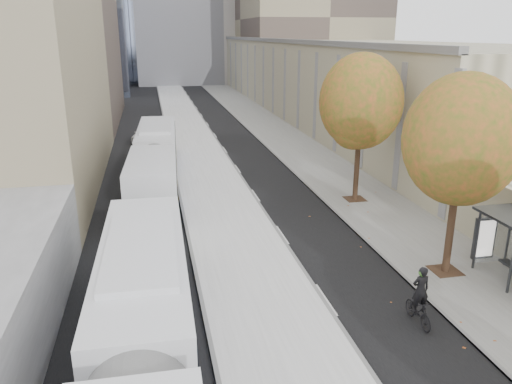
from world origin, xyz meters
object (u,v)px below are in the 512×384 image
object	(u,v)px
bus_far	(156,159)
bus_near	(141,369)
cyclist	(419,303)
distant_car	(145,133)

from	to	relation	value
bus_far	bus_near	bearing A→B (deg)	-89.24
cyclist	distant_car	xyz separation A→B (m)	(-8.58, 30.94, -0.10)
bus_near	bus_far	size ratio (longest dim) A/B	1.01
bus_far	cyclist	world-z (taller)	bus_far
bus_near	bus_far	xyz separation A→B (m)	(0.71, 20.39, -0.02)
bus_near	distant_car	bearing A→B (deg)	91.08
distant_car	cyclist	bearing A→B (deg)	-58.31
bus_far	cyclist	xyz separation A→B (m)	(7.84, -17.75, -0.81)
bus_far	distant_car	xyz separation A→B (m)	(-0.74, 13.19, -0.91)
bus_near	cyclist	world-z (taller)	bus_near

